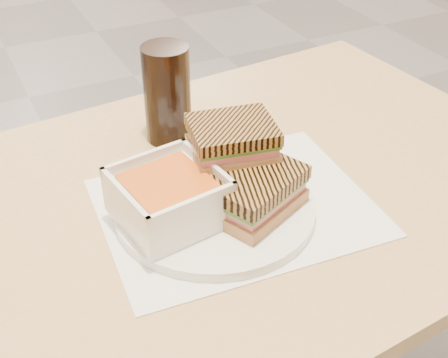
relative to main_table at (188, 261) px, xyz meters
name	(u,v)px	position (x,y,z in m)	size (l,w,h in m)	color
main_table	(188,261)	(0.00, 0.00, 0.00)	(1.26, 0.81, 0.75)	tan
tray_liner	(236,207)	(0.06, -0.04, 0.12)	(0.40, 0.32, 0.00)	white
plate	(215,207)	(0.03, -0.04, 0.12)	(0.29, 0.29, 0.02)	white
soup_bowl	(169,199)	(-0.04, -0.04, 0.16)	(0.15, 0.15, 0.07)	white
panini_lower	(251,190)	(0.07, -0.07, 0.16)	(0.17, 0.15, 0.06)	#A67249
panini_upper	(233,140)	(0.07, 0.00, 0.21)	(0.13, 0.12, 0.05)	#A67249
cola_glass	(167,94)	(0.05, 0.18, 0.20)	(0.08, 0.08, 0.17)	black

